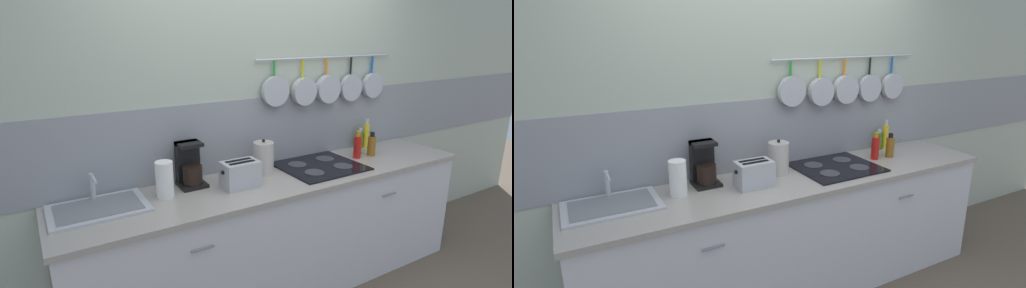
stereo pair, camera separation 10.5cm
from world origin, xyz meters
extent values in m
plane|color=brown|center=(0.00, 0.00, 0.00)|extent=(12.00, 12.00, 0.00)
cube|color=#B2BCA8|center=(0.00, 0.35, 1.30)|extent=(7.20, 0.06, 2.60)
cube|color=gray|center=(0.00, 0.35, 1.17)|extent=(7.20, 0.07, 0.52)
cylinder|color=#B7BABF|center=(0.63, 0.30, 1.71)|extent=(1.37, 0.02, 0.02)
cylinder|color=green|center=(0.11, 0.30, 1.65)|extent=(0.02, 0.02, 0.11)
cylinder|color=#B7BABF|center=(0.11, 0.28, 1.48)|extent=(0.23, 0.04, 0.23)
cylinder|color=gold|center=(0.37, 0.30, 1.63)|extent=(0.02, 0.02, 0.14)
cylinder|color=#B7BABF|center=(0.37, 0.27, 1.46)|extent=(0.21, 0.06, 0.21)
cylinder|color=orange|center=(0.61, 0.30, 1.64)|extent=(0.02, 0.02, 0.13)
cylinder|color=#B7BABF|center=(0.61, 0.27, 1.46)|extent=(0.22, 0.06, 0.22)
cylinder|color=black|center=(0.87, 0.30, 1.63)|extent=(0.02, 0.02, 0.14)
cylinder|color=#B7BABF|center=(0.87, 0.28, 1.45)|extent=(0.22, 0.04, 0.22)
cylinder|color=#1959B2|center=(1.12, 0.30, 1.63)|extent=(0.02, 0.02, 0.14)
cylinder|color=#B7BABF|center=(1.12, 0.28, 1.45)|extent=(0.21, 0.05, 0.21)
cube|color=silver|center=(0.00, 0.00, 0.44)|extent=(3.06, 0.59, 0.87)
cylinder|color=slate|center=(-0.77, -0.31, 0.72)|extent=(0.14, 0.01, 0.01)
cylinder|color=slate|center=(0.77, -0.31, 0.72)|extent=(0.14, 0.01, 0.01)
cube|color=#A59E93|center=(0.00, 0.00, 0.89)|extent=(3.10, 0.63, 0.03)
cube|color=#B7BABF|center=(-1.24, 0.11, 0.92)|extent=(0.55, 0.38, 0.01)
cube|color=slate|center=(-1.24, 0.11, 0.93)|extent=(0.47, 0.30, 0.00)
cylinder|color=#B7BABF|center=(-1.24, 0.25, 1.00)|extent=(0.03, 0.03, 0.18)
cylinder|color=#B7BABF|center=(-1.24, 0.17, 1.08)|extent=(0.02, 0.15, 0.02)
cylinder|color=white|center=(-0.84, 0.09, 1.02)|extent=(0.11, 0.11, 0.23)
cube|color=black|center=(-0.63, 0.17, 0.92)|extent=(0.17, 0.18, 0.02)
cube|color=black|center=(-0.63, 0.23, 1.06)|extent=(0.16, 0.06, 0.30)
cylinder|color=black|center=(-0.63, 0.15, 1.00)|extent=(0.13, 0.13, 0.13)
cube|color=black|center=(-0.63, 0.19, 1.20)|extent=(0.16, 0.14, 0.02)
cube|color=#B7BABF|center=(-0.35, 0.00, 1.00)|extent=(0.25, 0.16, 0.17)
cube|color=black|center=(-0.35, -0.02, 1.09)|extent=(0.18, 0.03, 0.00)
cube|color=black|center=(-0.35, 0.03, 1.09)|extent=(0.18, 0.03, 0.00)
cube|color=black|center=(-0.48, 0.00, 1.03)|extent=(0.02, 0.02, 0.02)
cylinder|color=beige|center=(-0.09, 0.14, 1.03)|extent=(0.15, 0.15, 0.23)
sphere|color=black|center=(-0.09, 0.14, 1.16)|extent=(0.02, 0.02, 0.02)
cube|color=black|center=(0.36, 0.04, 0.92)|extent=(0.61, 0.53, 0.01)
cylinder|color=#38383D|center=(0.23, -0.07, 0.92)|extent=(0.14, 0.14, 0.00)
cylinder|color=#38383D|center=(0.50, -0.07, 0.92)|extent=(0.14, 0.14, 0.00)
cylinder|color=#38383D|center=(0.23, 0.14, 0.92)|extent=(0.14, 0.14, 0.00)
cylinder|color=#38383D|center=(0.50, 0.14, 0.92)|extent=(0.14, 0.14, 0.00)
cylinder|color=red|center=(0.77, 0.06, 1.00)|extent=(0.06, 0.06, 0.18)
cylinder|color=#B28C19|center=(0.77, 0.06, 1.11)|extent=(0.03, 0.03, 0.04)
cylinder|color=navy|center=(0.84, 0.13, 0.98)|extent=(0.06, 0.06, 0.13)
cylinder|color=#194C19|center=(0.84, 0.13, 1.06)|extent=(0.03, 0.03, 0.03)
cylinder|color=#8C5919|center=(0.92, 0.05, 0.99)|extent=(0.07, 0.07, 0.16)
cylinder|color=black|center=(0.92, 0.05, 1.09)|extent=(0.04, 0.04, 0.04)
cylinder|color=#4C721E|center=(0.99, 0.26, 0.98)|extent=(0.06, 0.06, 0.15)
cylinder|color=beige|center=(0.99, 0.26, 1.07)|extent=(0.03, 0.03, 0.03)
cylinder|color=yellow|center=(1.06, 0.25, 1.02)|extent=(0.05, 0.05, 0.21)
cylinder|color=beige|center=(1.06, 0.25, 1.14)|extent=(0.03, 0.03, 0.05)
camera|label=1|loc=(-1.54, -2.19, 1.92)|focal=28.00mm
camera|label=2|loc=(-1.45, -2.25, 1.92)|focal=28.00mm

